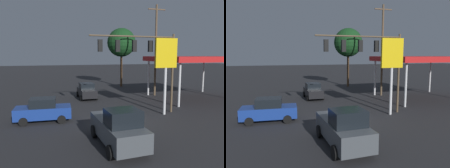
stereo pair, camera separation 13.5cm
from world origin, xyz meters
The scene contains 9 objects.
ground_plane centered at (0.00, 0.00, 0.00)m, with size 200.00×200.00×0.00m, color #262628.
traffic_signal_assembly centered at (-2.49, -1.18, 5.53)m, with size 7.93×0.43×7.28m.
utility_pole centered at (-8.24, -9.35, 6.18)m, with size 2.40×0.26×11.76m.
gas_station_canopy centered at (-11.93, -6.28, 4.85)m, with size 10.03×8.35×5.21m.
price_sign centered at (-4.56, -0.60, 5.07)m, with size 2.08×0.27×6.85m.
sedan_far centered at (0.86, -9.99, 0.95)m, with size 2.08×4.41×1.93m.
sedan_waiting centered at (5.98, -1.58, 0.95)m, with size 4.51×2.28×1.93m.
pickup_parked centered at (1.71, 4.79, 1.11)m, with size 2.42×5.27×2.40m.
street_tree centered at (-6.73, -18.53, 7.41)m, with size 4.77×4.77×9.83m.
Camera 2 is at (5.58, 16.61, 5.41)m, focal length 35.00 mm.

